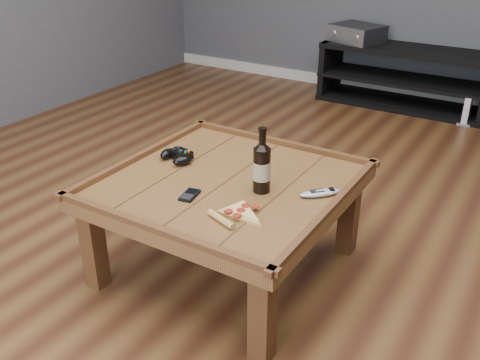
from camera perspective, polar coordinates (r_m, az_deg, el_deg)
The scene contains 11 objects.
ground at distance 2.56m, azimuth -1.28°, elevation -9.14°, with size 6.00×6.00×0.00m, color #412112.
baseboard at distance 5.07m, azimuth 17.58°, elevation 8.84°, with size 5.00×0.02×0.10m, color silver.
coffee_table at distance 2.35m, azimuth -1.37°, elevation -1.38°, with size 1.03×1.03×0.48m.
media_console at distance 4.79m, azimuth 17.11°, elevation 10.37°, with size 1.40×0.45×0.50m.
beer_bottle at distance 2.19m, azimuth 2.34°, elevation 1.46°, with size 0.07×0.07×0.28m.
game_controller at distance 2.52m, azimuth -6.73°, elevation 2.58°, with size 0.19×0.15×0.05m.
pizza_slice at distance 2.06m, azimuth -0.21°, elevation -3.58°, with size 0.23×0.29×0.03m.
smartphone at distance 2.20m, azimuth -5.40°, elevation -1.61°, with size 0.07×0.11×0.01m.
remote_control at distance 2.22m, azimuth 8.55°, elevation -1.36°, with size 0.16×0.16×0.03m.
av_receiver at distance 4.84m, azimuth 12.34°, elevation 15.05°, with size 0.49×0.44×0.14m.
game_console at distance 4.58m, azimuth 23.05°, elevation 6.80°, with size 0.11×0.18×0.22m.
Camera 1 is at (1.14, -1.74, 1.49)m, focal length 40.00 mm.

